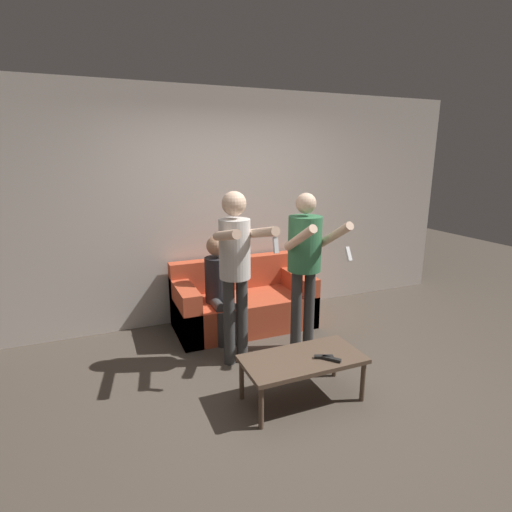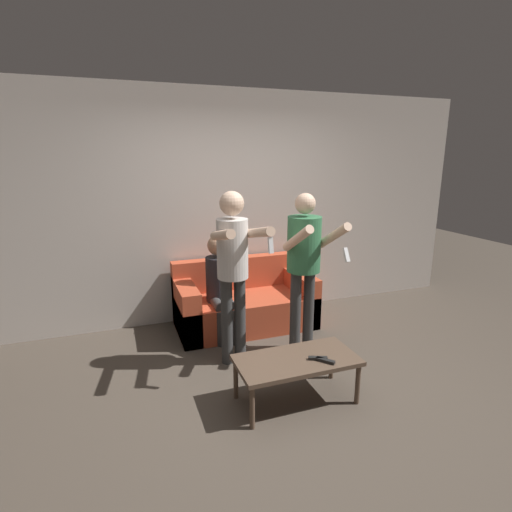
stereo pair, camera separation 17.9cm
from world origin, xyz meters
name	(u,v)px [view 2 (the right image)]	position (x,y,z in m)	size (l,w,h in m)	color
ground_plane	(290,393)	(0.00, 0.00, 0.00)	(14.00, 14.00, 0.00)	#4C4238
wall_back	(227,207)	(0.00, 1.88, 1.35)	(6.40, 0.06, 2.70)	beige
couch	(244,304)	(0.07, 1.46, 0.27)	(1.57, 0.78, 0.77)	#C64C2D
person_standing_left	(233,260)	(-0.29, 0.66, 1.03)	(0.41, 0.69, 1.66)	#383838
person_standing_right	(304,256)	(0.43, 0.66, 1.01)	(0.45, 0.67, 1.61)	#383838
person_seated	(220,283)	(-0.25, 1.31, 0.61)	(0.27, 0.51, 1.13)	#383838
coffee_table	(297,363)	(0.00, -0.11, 0.34)	(0.98, 0.49, 0.38)	brown
remote_near	(326,361)	(0.19, -0.24, 0.39)	(0.12, 0.14, 0.02)	black
remote_far	(318,358)	(0.15, -0.19, 0.39)	(0.15, 0.09, 0.02)	black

